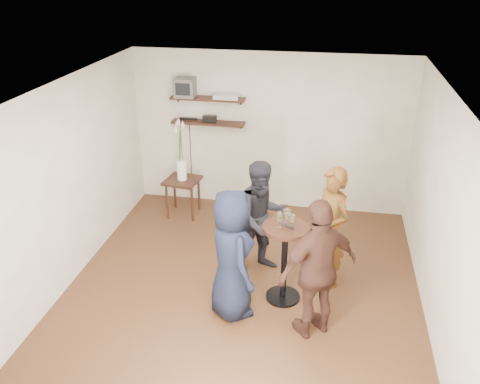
% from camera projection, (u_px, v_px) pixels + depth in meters
% --- Properties ---
extents(room, '(4.58, 5.08, 2.68)m').
position_uv_depth(room, '(243.00, 198.00, 6.05)').
color(room, '#432615').
rests_on(room, ground).
extents(shelf_upper, '(1.20, 0.25, 0.04)m').
position_uv_depth(shelf_upper, '(208.00, 99.00, 8.09)').
color(shelf_upper, black).
rests_on(shelf_upper, room).
extents(shelf_lower, '(1.20, 0.25, 0.04)m').
position_uv_depth(shelf_lower, '(208.00, 123.00, 8.26)').
color(shelf_lower, black).
rests_on(shelf_lower, room).
extents(crt_monitor, '(0.32, 0.30, 0.30)m').
position_uv_depth(crt_monitor, '(185.00, 87.00, 8.08)').
color(crt_monitor, '#59595B').
rests_on(crt_monitor, shelf_upper).
extents(dvd_deck, '(0.40, 0.24, 0.06)m').
position_uv_depth(dvd_deck, '(227.00, 97.00, 8.02)').
color(dvd_deck, silver).
rests_on(dvd_deck, shelf_upper).
extents(radio, '(0.22, 0.10, 0.10)m').
position_uv_depth(radio, '(210.00, 119.00, 8.23)').
color(radio, black).
rests_on(radio, shelf_lower).
extents(power_strip, '(0.30, 0.05, 0.03)m').
position_uv_depth(power_strip, '(189.00, 119.00, 8.35)').
color(power_strip, black).
rests_on(power_strip, shelf_lower).
extents(side_table, '(0.59, 0.59, 0.63)m').
position_uv_depth(side_table, '(183.00, 185.00, 8.27)').
color(side_table, black).
rests_on(side_table, room).
extents(vase_lilies, '(0.20, 0.21, 1.07)m').
position_uv_depth(vase_lilies, '(181.00, 160.00, 8.08)').
color(vase_lilies, white).
rests_on(vase_lilies, side_table).
extents(drinks_table, '(0.56, 0.56, 1.03)m').
position_uv_depth(drinks_table, '(285.00, 253.00, 6.14)').
color(drinks_table, black).
rests_on(drinks_table, room).
extents(wine_glass_fl, '(0.07, 0.07, 0.21)m').
position_uv_depth(wine_glass_fl, '(279.00, 217.00, 5.90)').
color(wine_glass_fl, silver).
rests_on(wine_glass_fl, drinks_table).
extents(wine_glass_fr, '(0.06, 0.06, 0.19)m').
position_uv_depth(wine_glass_fr, '(292.00, 219.00, 5.88)').
color(wine_glass_fr, silver).
rests_on(wine_glass_fr, drinks_table).
extents(wine_glass_bl, '(0.06, 0.06, 0.19)m').
position_uv_depth(wine_glass_bl, '(286.00, 214.00, 5.99)').
color(wine_glass_bl, silver).
rests_on(wine_glass_bl, drinks_table).
extents(wine_glass_br, '(0.07, 0.07, 0.22)m').
position_uv_depth(wine_glass_br, '(287.00, 215.00, 5.92)').
color(wine_glass_br, silver).
rests_on(wine_glass_br, drinks_table).
extents(person_plaid, '(0.68, 0.70, 1.62)m').
position_uv_depth(person_plaid, '(330.00, 228.00, 6.39)').
color(person_plaid, '#A52012').
rests_on(person_plaid, room).
extents(person_dark, '(0.97, 0.91, 1.58)m').
position_uv_depth(person_dark, '(262.00, 218.00, 6.67)').
color(person_dark, black).
rests_on(person_dark, room).
extents(person_navy, '(0.85, 0.94, 1.60)m').
position_uv_depth(person_navy, '(231.00, 255.00, 5.84)').
color(person_navy, black).
rests_on(person_navy, room).
extents(person_brown, '(1.03, 0.92, 1.67)m').
position_uv_depth(person_brown, '(318.00, 270.00, 5.51)').
color(person_brown, '#42241C').
rests_on(person_brown, room).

